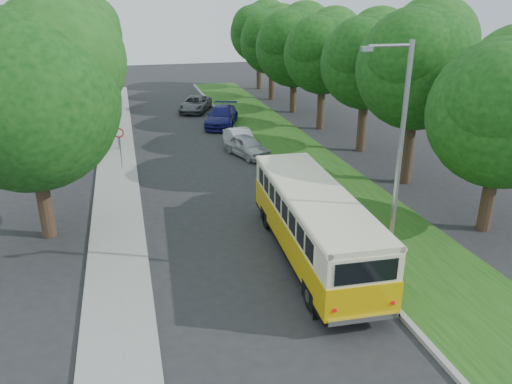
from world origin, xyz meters
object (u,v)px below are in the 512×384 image
object	(u,v)px
car_blue	(222,116)
vintage_bus	(313,225)
car_silver	(247,146)
lamppost_near	(397,159)
lamppost_far	(112,86)
car_white	(240,139)
car_grey	(195,104)

from	to	relation	value
car_blue	vintage_bus	bearing A→B (deg)	-72.70
vintage_bus	car_silver	world-z (taller)	vintage_bus
vintage_bus	car_blue	distance (m)	21.36
lamppost_near	car_blue	bearing A→B (deg)	92.97
car_silver	vintage_bus	bearing A→B (deg)	-112.03
lamppost_near	lamppost_far	size ratio (longest dim) A/B	1.07
lamppost_near	car_white	world-z (taller)	lamppost_near
lamppost_far	car_white	world-z (taller)	lamppost_far
lamppost_far	car_blue	distance (m)	9.66
vintage_bus	car_white	size ratio (longest dim) A/B	2.52
lamppost_near	car_grey	size ratio (longest dim) A/B	1.74
lamppost_near	lamppost_far	xyz separation A→B (m)	(-8.91, 18.50, -0.25)
lamppost_far	vintage_bus	distance (m)	18.18
vintage_bus	lamppost_far	bearing A→B (deg)	115.53
vintage_bus	car_blue	world-z (taller)	vintage_bus
lamppost_near	vintage_bus	xyz separation A→B (m)	(-1.97, 1.92, -2.97)
car_grey	car_blue	bearing A→B (deg)	-56.70
lamppost_near	car_white	bearing A→B (deg)	94.07
lamppost_near	car_grey	distance (m)	29.24
car_white	lamppost_far	bearing A→B (deg)	162.99
car_white	lamppost_near	bearing A→B (deg)	-91.75
lamppost_near	car_blue	distance (m)	23.57
lamppost_near	car_blue	world-z (taller)	lamppost_near
lamppost_near	lamppost_far	distance (m)	20.53
car_silver	car_white	bearing A→B (deg)	71.24
lamppost_near	car_white	size ratio (longest dim) A/B	2.15
vintage_bus	car_silver	distance (m)	13.36
car_silver	car_blue	world-z (taller)	car_blue
car_white	car_grey	world-z (taller)	car_grey
car_white	car_blue	size ratio (longest dim) A/B	0.73
car_blue	car_white	bearing A→B (deg)	-70.65
car_white	car_silver	bearing A→B (deg)	-95.81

